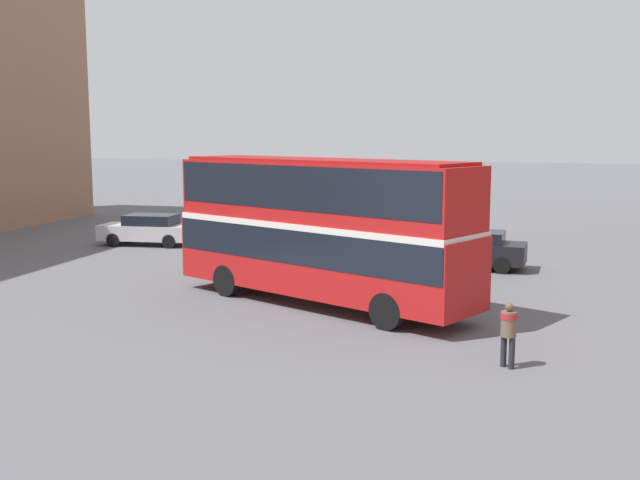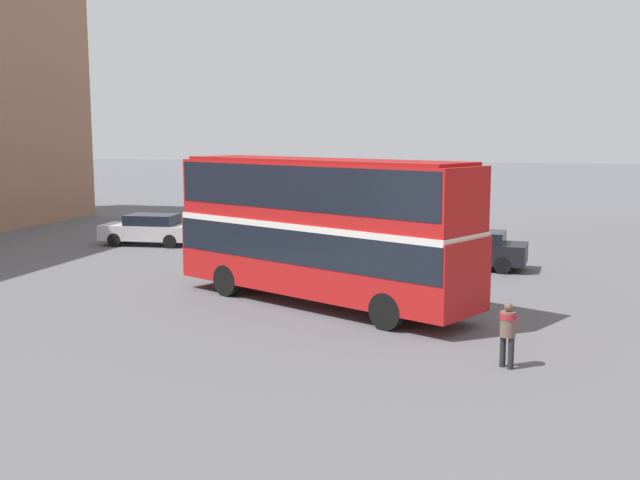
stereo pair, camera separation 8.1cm
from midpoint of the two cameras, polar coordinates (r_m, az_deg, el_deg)
ground_plane at (r=24.01m, az=2.10°, el=-4.97°), size 240.00×240.00×0.00m
double_decker_bus at (r=23.58m, az=0.10°, el=1.39°), size 10.67×7.11×4.65m
pedestrian_foreground at (r=18.04m, az=14.24°, el=-6.53°), size 0.54×0.54×1.56m
parked_car_kerb_near at (r=30.89m, az=11.57°, el=-0.68°), size 4.51×2.22×1.53m
parked_car_kerb_far at (r=37.54m, az=-12.79°, el=0.80°), size 4.69×2.18×1.51m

